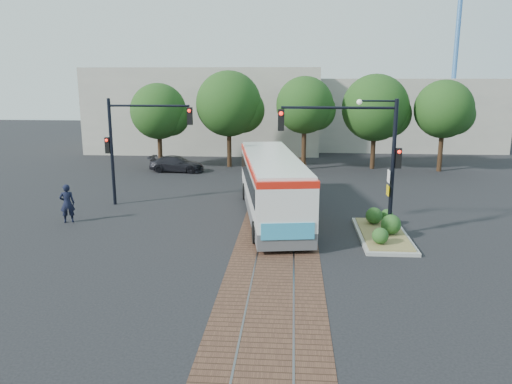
% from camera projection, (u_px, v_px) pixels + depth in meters
% --- Properties ---
extents(ground, '(120.00, 120.00, 0.00)m').
position_uv_depth(ground, '(278.00, 228.00, 24.08)').
color(ground, black).
rests_on(ground, ground).
extents(trackbed, '(3.60, 40.00, 0.02)m').
position_uv_depth(trackbed, '(280.00, 207.00, 27.97)').
color(trackbed, '#513425').
rests_on(trackbed, ground).
extents(tree_row, '(26.40, 5.60, 7.67)m').
position_uv_depth(tree_row, '(301.00, 107.00, 38.86)').
color(tree_row, '#382314').
rests_on(tree_row, ground).
extents(warehouses, '(40.00, 13.00, 8.00)m').
position_uv_depth(warehouses, '(282.00, 110.00, 51.20)').
color(warehouses, '#ADA899').
rests_on(warehouses, ground).
extents(crane, '(8.00, 0.50, 18.00)m').
position_uv_depth(crane, '(457.00, 41.00, 53.39)').
color(crane, '#3F72B2').
rests_on(crane, ground).
extents(city_bus, '(4.31, 12.19, 3.20)m').
position_uv_depth(city_bus, '(272.00, 183.00, 25.82)').
color(city_bus, '#4A4A4D').
rests_on(city_bus, ground).
extents(traffic_island, '(2.20, 5.20, 1.13)m').
position_uv_depth(traffic_island, '(383.00, 229.00, 22.78)').
color(traffic_island, gray).
rests_on(traffic_island, ground).
extents(signal_pole_main, '(5.49, 0.46, 6.00)m').
position_uv_depth(signal_pole_main, '(366.00, 146.00, 22.08)').
color(signal_pole_main, black).
rests_on(signal_pole_main, ground).
extents(signal_pole_left, '(4.99, 0.34, 6.00)m').
position_uv_depth(signal_pole_left, '(131.00, 137.00, 27.70)').
color(signal_pole_left, black).
rests_on(signal_pole_left, ground).
extents(officer, '(0.84, 0.70, 1.96)m').
position_uv_depth(officer, '(67.00, 203.00, 24.85)').
color(officer, black).
rests_on(officer, ground).
extents(parked_car, '(4.31, 2.04, 1.22)m').
position_uv_depth(parked_car, '(177.00, 164.00, 38.44)').
color(parked_car, black).
rests_on(parked_car, ground).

